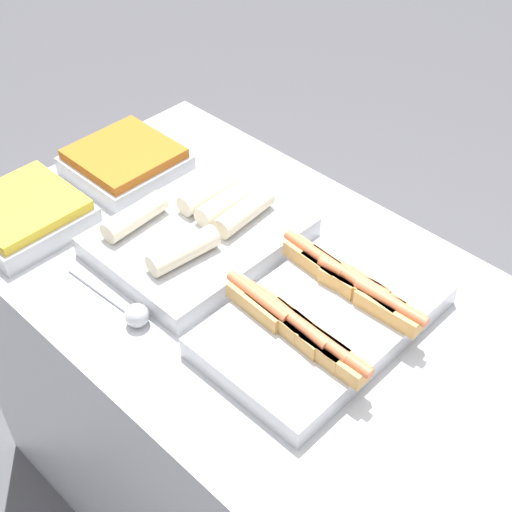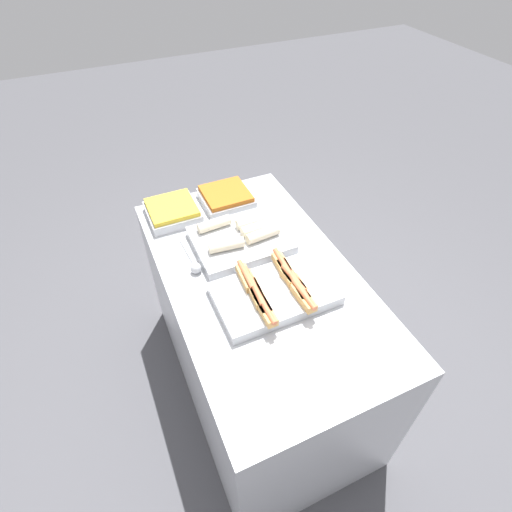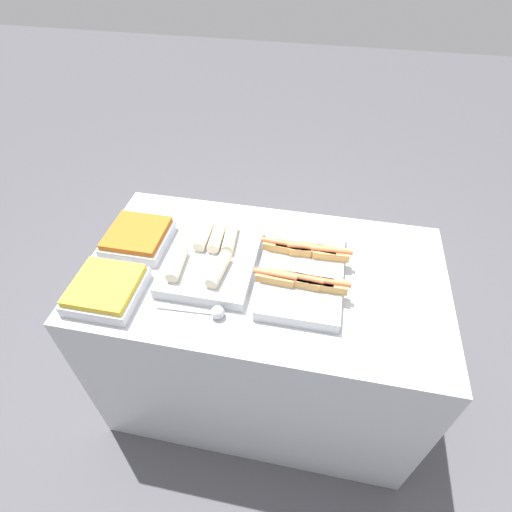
{
  "view_description": "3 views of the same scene",
  "coord_description": "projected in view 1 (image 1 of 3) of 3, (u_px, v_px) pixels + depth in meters",
  "views": [
    {
      "loc": [
        0.74,
        -0.8,
        2.02
      ],
      "look_at": [
        -0.03,
        0.0,
        1.01
      ],
      "focal_mm": 50.0,
      "sensor_mm": 36.0,
      "label": 1
    },
    {
      "loc": [
        1.13,
        -0.52,
        2.23
      ],
      "look_at": [
        -0.03,
        0.0,
        1.01
      ],
      "focal_mm": 28.0,
      "sensor_mm": 36.0,
      "label": 2
    },
    {
      "loc": [
        0.18,
        -1.09,
        2.1
      ],
      "look_at": [
        -0.03,
        0.0,
        1.01
      ],
      "focal_mm": 28.0,
      "sensor_mm": 36.0,
      "label": 3
    }
  ],
  "objects": [
    {
      "name": "ground_plane",
      "position": [
        264.0,
        507.0,
        2.16
      ],
      "size": [
        12.0,
        12.0,
        0.0
      ],
      "primitive_type": "plane",
      "color": "#4C4C51"
    },
    {
      "name": "counter",
      "position": [
        265.0,
        417.0,
        1.85
      ],
      "size": [
        1.45,
        0.82,
        0.93
      ],
      "color": "#B7BABF",
      "rests_on": "ground_plane"
    },
    {
      "name": "tray_hotdogs",
      "position": [
        324.0,
        315.0,
        1.43
      ],
      "size": [
        0.37,
        0.5,
        0.1
      ],
      "color": "#B7BABF",
      "rests_on": "counter"
    },
    {
      "name": "tray_wraps",
      "position": [
        199.0,
        232.0,
        1.63
      ],
      "size": [
        0.35,
        0.44,
        0.1
      ],
      "color": "#B7BABF",
      "rests_on": "counter"
    },
    {
      "name": "tray_side_front",
      "position": [
        25.0,
        214.0,
        1.67
      ],
      "size": [
        0.25,
        0.26,
        0.07
      ],
      "color": "#B7BABF",
      "rests_on": "counter"
    },
    {
      "name": "tray_side_back",
      "position": [
        125.0,
        162.0,
        1.83
      ],
      "size": [
        0.25,
        0.26,
        0.07
      ],
      "color": "#B7BABF",
      "rests_on": "counter"
    },
    {
      "name": "serving_spoon_near",
      "position": [
        132.0,
        312.0,
        1.46
      ],
      "size": [
        0.26,
        0.05,
        0.05
      ],
      "color": "#B2B5BA",
      "rests_on": "counter"
    }
  ]
}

